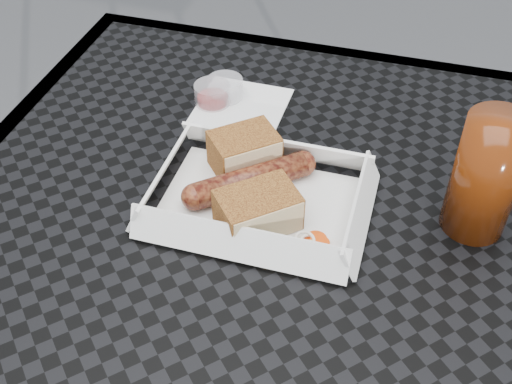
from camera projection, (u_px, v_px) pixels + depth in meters
The scene contains 10 objects.
patio_table at pixel (271, 266), 0.78m from camera, with size 0.80×0.80×0.74m.
food_tray at pixel (258, 204), 0.74m from camera, with size 0.22×0.15×0.00m, color white.
bratwurst at pixel (250, 180), 0.75m from camera, with size 0.14×0.12×0.03m.
bread_near at pixel (244, 151), 0.77m from camera, with size 0.08×0.06×0.05m, color #935D24.
bread_far at pixel (258, 210), 0.70m from camera, with size 0.09×0.06×0.04m, color #935D24.
veg_garnish at pixel (310, 246), 0.69m from camera, with size 0.03×0.03×0.00m.
napkin at pixel (241, 106), 0.89m from camera, with size 0.12×0.12×0.00m, color white.
condiment_cup_sauce at pixel (212, 94), 0.88m from camera, with size 0.05×0.05×0.03m, color maroon.
condiment_cup_empty at pixel (225, 89), 0.89m from camera, with size 0.05×0.05×0.03m, color silver.
drink_glass at pixel (486, 176), 0.67m from camera, with size 0.07×0.07×0.14m, color #4D1C06.
Camera 1 is at (0.12, -0.49, 1.26)m, focal length 45.00 mm.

